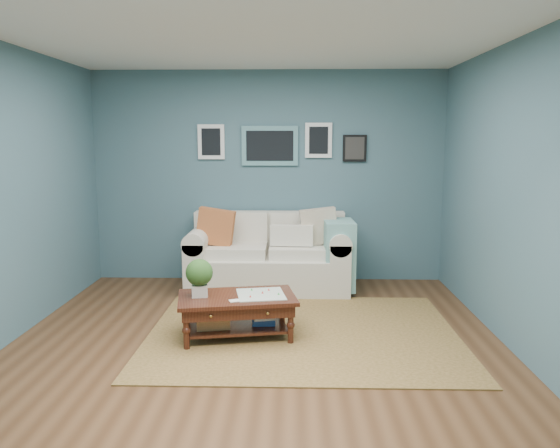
{
  "coord_description": "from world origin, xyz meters",
  "views": [
    {
      "loc": [
        0.34,
        -4.54,
        1.85
      ],
      "look_at": [
        0.19,
        1.0,
        0.97
      ],
      "focal_mm": 35.0,
      "sensor_mm": 36.0,
      "label": 1
    }
  ],
  "objects": [
    {
      "name": "room_shell",
      "position": [
        0.0,
        0.06,
        1.36
      ],
      "size": [
        5.0,
        5.02,
        2.7
      ],
      "color": "brown",
      "rests_on": "ground"
    },
    {
      "name": "area_rug",
      "position": [
        0.43,
        0.46,
        0.01
      ],
      "size": [
        2.92,
        2.34,
        0.01
      ],
      "primitive_type": "cube",
      "color": "brown",
      "rests_on": "ground"
    },
    {
      "name": "loveseat",
      "position": [
        0.11,
        2.03,
        0.42
      ],
      "size": [
        2.0,
        0.91,
        1.03
      ],
      "color": "beige",
      "rests_on": "ground"
    },
    {
      "name": "coffee_table",
      "position": [
        -0.25,
        0.33,
        0.33
      ],
      "size": [
        1.17,
        0.81,
        0.75
      ],
      "rotation": [
        0.0,
        0.0,
        0.18
      ],
      "color": "black",
      "rests_on": "ground"
    }
  ]
}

